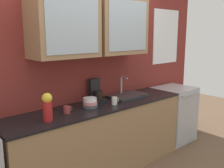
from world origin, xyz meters
name	(u,v)px	position (x,y,z in m)	size (l,w,h in m)	color
back_wall_unit	(85,54)	(0.01, 0.29, 1.52)	(4.59, 0.49, 2.80)	maroon
counter	(100,139)	(0.00, 0.00, 0.45)	(2.49, 0.61, 0.90)	#93704C
sink_faucet	(128,95)	(0.56, 0.08, 0.92)	(0.53, 0.32, 0.27)	#2D2D30
bowl_stack	(90,103)	(-0.15, 0.01, 0.95)	(0.18, 0.18, 0.12)	#4C4C54
vase	(47,106)	(-0.76, -0.10, 1.05)	(0.10, 0.10, 0.29)	#B21E1E
cup_near_sink	(115,101)	(0.15, -0.10, 0.95)	(0.11, 0.07, 0.10)	silver
cup_near_bowls	(67,110)	(-0.48, -0.01, 0.94)	(0.11, 0.08, 0.08)	#993838
dishwasher	(174,114)	(1.57, 0.00, 0.45)	(0.62, 0.60, 0.90)	#ADAFB5
coffee_maker	(96,93)	(0.09, 0.19, 1.01)	(0.17, 0.20, 0.29)	black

